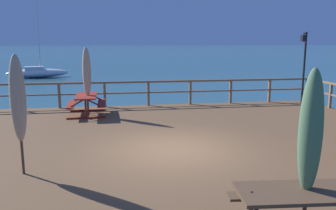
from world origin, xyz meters
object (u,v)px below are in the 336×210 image
Objects in this scene: picnic_table_mid_right at (87,101)px; patio_umbrella_tall_front at (18,99)px; picnic_table_back_right at (309,204)px; patio_umbrella_tall_back_left at (310,133)px; sailboat_distant at (37,73)px; patio_umbrella_tall_back_right at (87,72)px; lamp_post_hooked at (304,57)px.

picnic_table_mid_right is 0.71× the size of patio_umbrella_tall_front.
picnic_table_back_right is at bearing -35.82° from patio_umbrella_tall_front.
patio_umbrella_tall_front is (-4.57, 3.23, 0.06)m from patio_umbrella_tall_back_left.
patio_umbrella_tall_front is at bearing 144.74° from patio_umbrella_tall_back_left.
patio_umbrella_tall_back_left is at bearing -72.74° from sailboat_distant.
picnic_table_back_right is (3.65, -9.26, 0.01)m from picnic_table_mid_right.
patio_umbrella_tall_back_right is (-3.60, 9.23, 1.09)m from picnic_table_back_right.
patio_umbrella_tall_front reaches higher than picnic_table_mid_right.
picnic_table_back_right is 0.67× the size of lamp_post_hooked.
sailboat_distant is at bearing 107.25° from picnic_table_back_right.
patio_umbrella_tall_back_left is 11.59m from lamp_post_hooked.
patio_umbrella_tall_front is 30.00m from sailboat_distant.
patio_umbrella_tall_back_right is at bearing 80.52° from patio_umbrella_tall_front.
lamp_post_hooked reaches higher than patio_umbrella_tall_front.
patio_umbrella_tall_front is (-4.59, 3.31, 1.06)m from picnic_table_back_right.
patio_umbrella_tall_back_right is at bearing -21.77° from picnic_table_mid_right.
sailboat_distant is (-10.14, 32.64, -1.91)m from patio_umbrella_tall_back_left.
patio_umbrella_tall_back_right is 0.34× the size of sailboat_distant.
sailboat_distant is (-6.56, 23.49, -2.00)m from patio_umbrella_tall_back_right.
patio_umbrella_tall_front is at bearing 144.18° from picnic_table_back_right.
picnic_table_back_right is at bearing -68.72° from patio_umbrella_tall_back_right.
lamp_post_hooked is (9.35, 0.88, 0.47)m from patio_umbrella_tall_back_right.
patio_umbrella_tall_front reaches higher than patio_umbrella_tall_back_left.
picnic_table_back_right is at bearing -68.47° from picnic_table_mid_right.
lamp_post_hooked is (5.76, 10.12, 1.55)m from picnic_table_back_right.
lamp_post_hooked reaches higher than picnic_table_mid_right.
patio_umbrella_tall_back_left is 34.24m from sailboat_distant.
picnic_table_back_right is at bearing -119.64° from lamp_post_hooked.
patio_umbrella_tall_back_right reaches higher than patio_umbrella_tall_back_left.
lamp_post_hooked is at bearing 60.10° from patio_umbrella_tall_back_left.
patio_umbrella_tall_front is at bearing -79.27° from sailboat_distant.
patio_umbrella_tall_back_left is at bearing -68.39° from picnic_table_mid_right.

